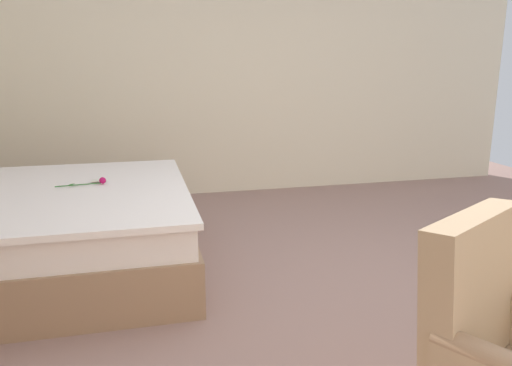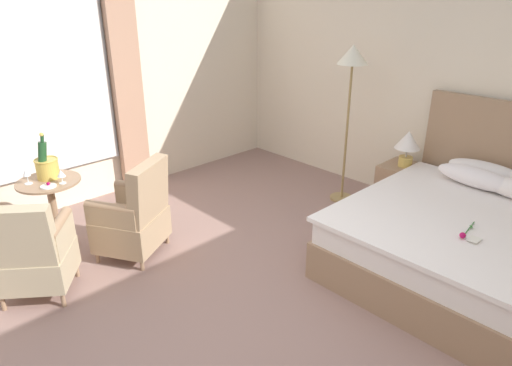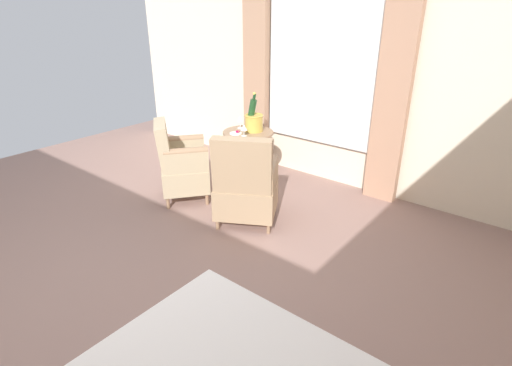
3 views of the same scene
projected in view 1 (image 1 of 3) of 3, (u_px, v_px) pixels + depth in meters
name	position (u px, v px, depth m)	size (l,w,h in m)	color
ground_plane	(358.00, 302.00, 3.13)	(7.84, 7.84, 0.00)	gray
wall_far_side	(250.00, 58.00, 5.56)	(0.12, 6.46, 3.02)	beige
bed	(22.00, 228.00, 3.46)	(1.97, 2.16, 1.38)	#997658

